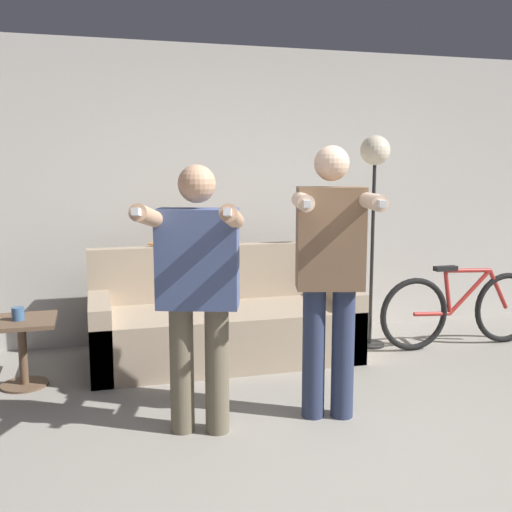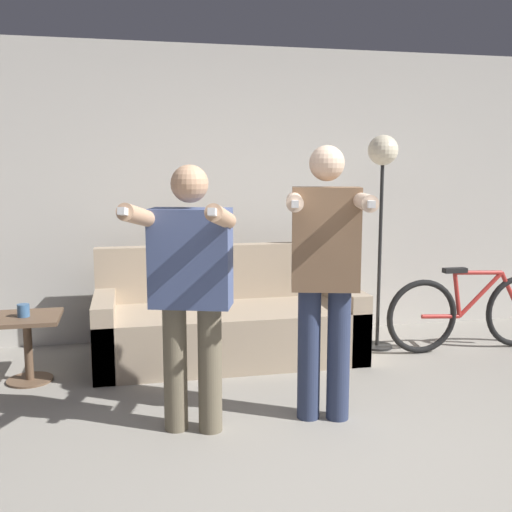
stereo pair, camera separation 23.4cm
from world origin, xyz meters
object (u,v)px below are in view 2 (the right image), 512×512
(cup, at_px, (23,310))
(bicycle, at_px, (471,312))
(person_right, at_px, (325,266))
(side_table, at_px, (27,334))
(person_left, at_px, (190,280))
(couch, at_px, (228,324))
(floor_lamp, at_px, (382,174))
(cat, at_px, (191,237))

(cup, distance_m, bicycle, 3.58)
(person_right, height_order, side_table, person_right)
(person_right, bearing_deg, person_left, -164.90)
(side_table, xyz_separation_m, bicycle, (3.56, 0.01, -0.02))
(couch, height_order, floor_lamp, floor_lamp)
(cup, relative_size, bicycle, 0.06)
(couch, xyz_separation_m, side_table, (-1.51, -0.25, 0.07))
(couch, xyz_separation_m, bicycle, (2.05, -0.23, 0.05))
(person_left, distance_m, bicycle, 2.78)
(couch, bearing_deg, cup, -170.27)
(bicycle, bearing_deg, side_table, -179.82)
(couch, relative_size, cup, 23.02)
(person_right, relative_size, floor_lamp, 0.93)
(person_right, xyz_separation_m, side_table, (-1.88, 1.08, -0.61))
(person_left, relative_size, cup, 17.10)
(cat, height_order, bicycle, cat)
(couch, distance_m, person_left, 1.53)
(person_left, relative_size, person_right, 0.93)
(couch, height_order, person_left, person_left)
(person_right, bearing_deg, couch, 120.85)
(person_left, bearing_deg, person_right, 17.77)
(person_left, distance_m, person_right, 0.81)
(couch, xyz_separation_m, cup, (-1.52, -0.26, 0.25))
(person_right, xyz_separation_m, cup, (-1.90, 1.07, -0.43))
(person_right, distance_m, floor_lamp, 1.70)
(cup, bearing_deg, person_right, -29.43)
(side_table, xyz_separation_m, cup, (-0.01, -0.02, 0.18))
(floor_lamp, relative_size, side_table, 3.72)
(person_right, xyz_separation_m, floor_lamp, (0.93, 1.32, 0.53))
(floor_lamp, bearing_deg, person_right, -125.19)
(couch, height_order, cat, cat)
(side_table, distance_m, bicycle, 3.56)
(person_left, xyz_separation_m, floor_lamp, (1.74, 1.32, 0.58))
(couch, distance_m, floor_lamp, 1.78)
(person_left, bearing_deg, bicycle, 41.59)
(couch, relative_size, bicycle, 1.37)
(couch, distance_m, cat, 0.80)
(couch, distance_m, side_table, 1.53)
(floor_lamp, height_order, bicycle, floor_lamp)
(cup, bearing_deg, person_left, -44.47)
(person_right, relative_size, bicycle, 1.09)
(person_left, bearing_deg, couch, 89.78)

